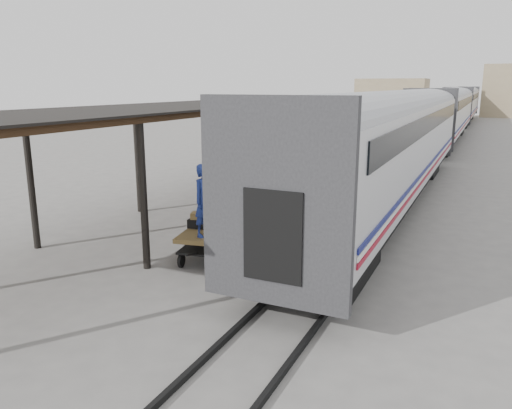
{
  "coord_description": "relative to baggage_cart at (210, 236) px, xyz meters",
  "views": [
    {
      "loc": [
        6.72,
        -12.32,
        4.83
      ],
      "look_at": [
        1.2,
        -0.47,
        1.7
      ],
      "focal_mm": 35.0,
      "sensor_mm": 36.0,
      "label": 1
    }
  ],
  "objects": [
    {
      "name": "canopy",
      "position": [
        -3.17,
        24.53,
        3.36
      ],
      "size": [
        4.9,
        64.3,
        4.15
      ],
      "color": "#422B19",
      "rests_on": "ground"
    },
    {
      "name": "porter",
      "position": [
        0.25,
        -0.65,
        1.19
      ],
      "size": [
        0.63,
        0.81,
        1.96
      ],
      "primitive_type": "imported",
      "rotation": [
        0.0,
        0.0,
        1.32
      ],
      "color": "navy",
      "rests_on": "baggage_cart"
    },
    {
      "name": "suitcase_stack",
      "position": [
        -0.14,
        0.31,
        0.42
      ],
      "size": [
        1.17,
        1.18,
        0.6
      ],
      "rotation": [
        0.0,
        0.0,
        0.19
      ],
      "color": "#38383B",
      "rests_on": "baggage_cart"
    },
    {
      "name": "building_left",
      "position": [
        -9.77,
        82.53,
        2.35
      ],
      "size": [
        12.0,
        8.0,
        6.0
      ],
      "primitive_type": "cube",
      "color": "tan",
      "rests_on": "ground"
    },
    {
      "name": "pedestrian",
      "position": [
        -1.65,
        11.12,
        0.19
      ],
      "size": [
        1.06,
        0.73,
        1.68
      ],
      "primitive_type": "imported",
      "rotation": [
        0.0,
        0.0,
        3.5
      ],
      "color": "black",
      "rests_on": "ground"
    },
    {
      "name": "luggage_tug",
      "position": [
        -1.25,
        18.05,
        0.04
      ],
      "size": [
        1.25,
        1.82,
        1.51
      ],
      "rotation": [
        0.0,
        0.0,
        -0.13
      ],
      "color": "maroon",
      "rests_on": "ground"
    },
    {
      "name": "baggage_cart",
      "position": [
        0.0,
        0.0,
        0.0
      ],
      "size": [
        1.69,
        2.59,
        0.86
      ],
      "rotation": [
        0.0,
        0.0,
        0.19
      ],
      "color": "brown",
      "rests_on": "ground"
    },
    {
      "name": "train",
      "position": [
        3.42,
        34.32,
        2.04
      ],
      "size": [
        3.45,
        76.01,
        4.01
      ],
      "color": "silver",
      "rests_on": "ground"
    },
    {
      "name": "ground",
      "position": [
        0.23,
        0.53,
        -0.65
      ],
      "size": [
        160.0,
        160.0,
        0.0
      ],
      "primitive_type": "plane",
      "color": "slate",
      "rests_on": "ground"
    },
    {
      "name": "rails",
      "position": [
        3.43,
        34.53,
        -0.59
      ],
      "size": [
        1.54,
        150.0,
        0.12
      ],
      "color": "black",
      "rests_on": "ground"
    }
  ]
}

